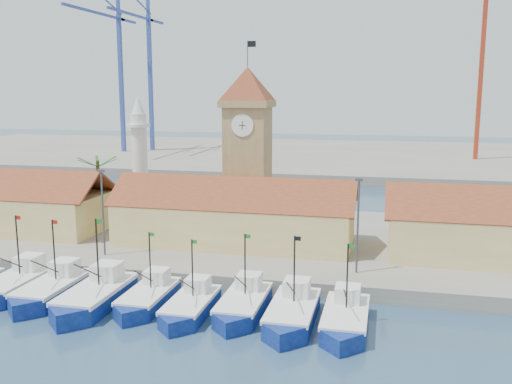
# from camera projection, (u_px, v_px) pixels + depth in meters

# --- Properties ---
(ground) EXTENTS (400.00, 400.00, 0.00)m
(ground) POSITION_uv_depth(u_px,v_px,m) (171.00, 324.00, 45.77)
(ground) COLOR #1D3D4F
(ground) RESTS_ON ground
(quay) EXTENTS (140.00, 32.00, 1.50)m
(quay) POSITION_uv_depth(u_px,v_px,m) (244.00, 240.00, 68.65)
(quay) COLOR gray
(quay) RESTS_ON ground
(terminal) EXTENTS (240.00, 80.00, 2.00)m
(terminal) POSITION_uv_depth(u_px,v_px,m) (323.00, 157.00, 151.07)
(terminal) COLOR gray
(terminal) RESTS_ON ground
(boat_1) EXTENTS (3.68, 10.08, 7.63)m
(boat_1) POSITION_uv_depth(u_px,v_px,m) (14.00, 286.00, 52.40)
(boat_1) COLOR navy
(boat_1) RESTS_ON ground
(boat_2) EXTENTS (3.64, 9.98, 7.55)m
(boat_2) POSITION_uv_depth(u_px,v_px,m) (51.00, 291.00, 50.98)
(boat_2) COLOR navy
(boat_2) RESTS_ON ground
(boat_3) EXTENTS (3.90, 10.70, 8.09)m
(boat_3) POSITION_uv_depth(u_px,v_px,m) (94.00, 298.00, 49.12)
(boat_3) COLOR navy
(boat_3) RESTS_ON ground
(boat_4) EXTENTS (3.29, 9.02, 6.82)m
(boat_4) POSITION_uv_depth(u_px,v_px,m) (147.00, 299.00, 49.29)
(boat_4) COLOR navy
(boat_4) RESTS_ON ground
(boat_5) EXTENTS (3.23, 8.84, 6.69)m
(boat_5) POSITION_uv_depth(u_px,v_px,m) (190.00, 308.00, 47.37)
(boat_5) COLOR navy
(boat_5) RESTS_ON ground
(boat_6) EXTENTS (3.44, 9.42, 7.13)m
(boat_6) POSITION_uv_depth(u_px,v_px,m) (243.00, 306.00, 47.57)
(boat_6) COLOR navy
(boat_6) RESTS_ON ground
(boat_7) EXTENTS (3.60, 9.87, 7.47)m
(boat_7) POSITION_uv_depth(u_px,v_px,m) (292.00, 315.00, 45.65)
(boat_7) COLOR navy
(boat_7) RESTS_ON ground
(boat_8) EXTENTS (3.44, 9.43, 7.13)m
(boat_8) POSITION_uv_depth(u_px,v_px,m) (345.00, 321.00, 44.53)
(boat_8) COLOR navy
(boat_8) RESTS_ON ground
(hall_center) EXTENTS (27.04, 10.13, 7.61)m
(hall_center) POSITION_uv_depth(u_px,v_px,m) (235.00, 221.00, 64.24)
(hall_center) COLOR #E6D97E
(hall_center) RESTS_ON quay
(clock_tower) EXTENTS (5.80, 5.80, 22.70)m
(clock_tower) POSITION_uv_depth(u_px,v_px,m) (248.00, 145.00, 68.58)
(clock_tower) COLOR tan
(clock_tower) RESTS_ON quay
(minaret) EXTENTS (3.00, 3.00, 16.30)m
(minaret) POSITION_uv_depth(u_px,v_px,m) (140.00, 158.00, 74.22)
(minaret) COLOR silver
(minaret) RESTS_ON quay
(palm_tree) EXTENTS (5.60, 5.03, 8.39)m
(palm_tree) POSITION_uv_depth(u_px,v_px,m) (99.00, 186.00, 74.03)
(palm_tree) COLOR brown
(palm_tree) RESTS_ON quay
(lamp_posts) EXTENTS (80.70, 0.25, 9.03)m
(lamp_posts) POSITION_uv_depth(u_px,v_px,m) (219.00, 214.00, 56.02)
(lamp_posts) COLOR #3F3F44
(lamp_posts) RESTS_ON quay
(crane_blue_far) EXTENTS (1.00, 36.73, 42.87)m
(crane_blue_far) POSITION_uv_depth(u_px,v_px,m) (117.00, 60.00, 148.88)
(crane_blue_far) COLOR #324699
(crane_blue_far) RESTS_ON terminal
(crane_blue_near) EXTENTS (1.00, 33.11, 43.21)m
(crane_blue_near) POSITION_uv_depth(u_px,v_px,m) (148.00, 62.00, 153.91)
(crane_blue_near) COLOR #324699
(crane_blue_near) RESTS_ON terminal
(crane_red_right) EXTENTS (1.00, 32.93, 47.11)m
(crane_red_right) POSITION_uv_depth(u_px,v_px,m) (484.00, 48.00, 131.95)
(crane_red_right) COLOR #A72F19
(crane_red_right) RESTS_ON terminal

